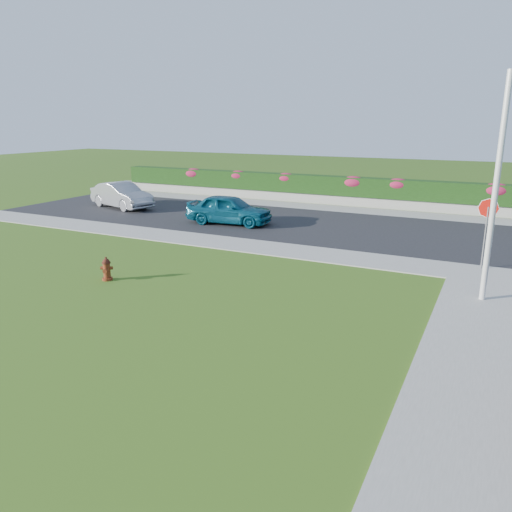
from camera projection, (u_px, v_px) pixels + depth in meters
The scene contains 19 objects.
ground at pixel (141, 337), 11.82m from camera, with size 120.00×120.00×0.00m, color black.
street_far at pixel (236, 218), 26.05m from camera, with size 26.00×8.00×0.04m, color black.
sidewalk_right at pixel (443, 481), 7.10m from camera, with size 2.00×20.00×0.04m, color gray.
sidewalk_far at pixel (163, 235), 22.15m from camera, with size 24.00×2.00×0.04m, color gray.
curb_corner at pixel (481, 274), 16.61m from camera, with size 2.00×2.00×0.04m, color gray.
sidewalk_beyond at pixel (339, 209), 28.67m from camera, with size 34.00×2.00×0.04m, color gray.
retaining_wall at pixel (346, 200), 29.90m from camera, with size 34.00×0.40×0.60m, color gray.
hedge at pixel (348, 186), 29.76m from camera, with size 32.00×0.90×1.10m, color black.
fire_hydrant at pixel (107, 269), 15.94m from camera, with size 0.40×0.38×0.77m.
sedan_teal at pixel (229, 209), 24.36m from camera, with size 1.69×4.19×1.43m, color #0C4B61.
sedan_silver at pixel (122, 195), 28.81m from camera, with size 1.53×4.38×1.44m, color #929599.
utility_pole at pixel (495, 192), 13.42m from camera, with size 0.16×0.16×6.22m, color silver.
stop_sign at pixel (487, 217), 16.72m from camera, with size 0.67×0.07×2.46m.
flower_clump_a at pixel (194, 173), 34.21m from camera, with size 1.39×0.89×0.70m, color #B41E56.
flower_clump_b at pixel (238, 175), 32.73m from camera, with size 1.28×0.82×0.64m, color #B41E56.
flower_clump_c at pixel (286, 178), 31.28m from camera, with size 1.26×0.81×0.63m, color #B41E56.
flower_clump_d at pixel (354, 182), 29.44m from camera, with size 1.43×0.92×0.72m, color #B41E56.
flower_clump_e at pixel (398, 184), 28.34m from camera, with size 1.35×0.87×0.67m, color #B41E56.
flower_clump_f at pixel (496, 190), 26.18m from camera, with size 1.46×0.94×0.73m, color #B41E56.
Camera 1 is at (7.26, -8.56, 4.98)m, focal length 35.00 mm.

